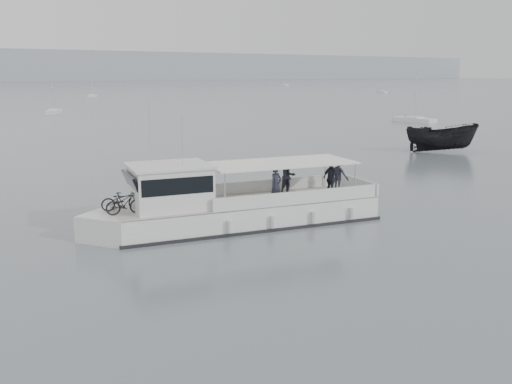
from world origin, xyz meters
TOP-DOWN VIEW (x-y plane):
  - ground at (0.00, 0.00)m, footprint 1400.00×1400.00m
  - tour_boat at (-2.52, 1.87)m, footprint 15.15×6.12m
  - dark_motorboat at (28.91, 13.70)m, footprint 7.39×5.96m

SIDE VIEW (x-z plane):
  - ground at x=0.00m, z-range 0.00..0.00m
  - tour_boat at x=-2.52m, z-range -2.12..4.19m
  - dark_motorboat at x=28.91m, z-range 0.00..2.72m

